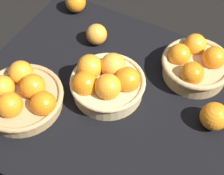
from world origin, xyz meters
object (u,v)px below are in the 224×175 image
Objects in this scene: loose_orange_front_gap at (76,2)px; basket_near_left at (22,96)px; basket_center at (106,82)px; loose_orange_side_gap at (214,116)px; loose_orange_back_gap at (97,34)px; basket_far_right at (195,64)px.

basket_near_left is at bearing -77.35° from loose_orange_front_gap.
basket_center reaches higher than basket_near_left.
loose_orange_back_gap is at bearing 164.06° from loose_orange_side_gap.
basket_center is 40.93cm from loose_orange_front_gap.
loose_orange_side_gap is at bearing -15.94° from loose_orange_back_gap.
loose_orange_back_gap is (15.60, -11.07, -0.22)cm from loose_orange_front_gap.
basket_far_right reaches higher than loose_orange_side_gap.
loose_orange_back_gap is 0.89× the size of loose_orange_side_gap.
loose_orange_back_gap is at bearing 128.27° from basket_center.
basket_far_right is at bearing 43.59° from basket_center.
loose_orange_side_gap is (45.93, -13.12, 0.43)cm from loose_orange_back_gap.
basket_near_left reaches higher than loose_orange_back_gap.
basket_near_left is at bearing -99.51° from loose_orange_back_gap.
loose_orange_front_gap is at bearing 158.54° from loose_orange_side_gap.
loose_orange_back_gap is 47.77cm from loose_orange_side_gap.
basket_near_left is 3.23× the size of loose_orange_front_gap.
loose_orange_side_gap is (61.53, -24.19, 0.20)cm from loose_orange_front_gap.
basket_near_left is 55.41cm from loose_orange_side_gap.
basket_center is 0.91× the size of basket_near_left.
loose_orange_back_gap is (-34.56, -2.36, -1.09)cm from basket_far_right.
loose_orange_side_gap is (51.54, 20.35, 0.00)cm from basket_near_left.
basket_center is 25.15cm from basket_near_left.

